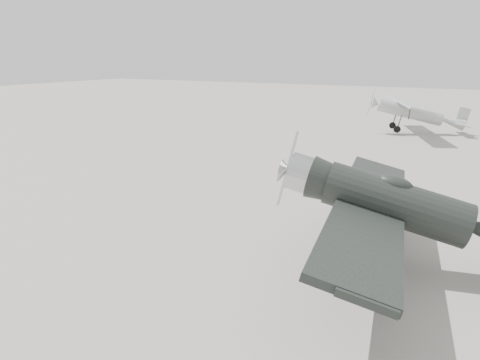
# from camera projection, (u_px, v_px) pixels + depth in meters

# --- Properties ---
(ground) EXTENTS (160.00, 160.00, 0.00)m
(ground) POSITION_uv_depth(u_px,v_px,m) (254.00, 225.00, 17.31)
(ground) COLOR gray
(ground) RESTS_ON ground
(lowwing_monoplane) EXTENTS (8.01, 11.15, 3.58)m
(lowwing_monoplane) POSITION_uv_depth(u_px,v_px,m) (409.00, 209.00, 13.27)
(lowwing_monoplane) COLOR black
(lowwing_monoplane) RESTS_ON ground
(highwing_monoplane) EXTENTS (7.63, 10.52, 3.02)m
(highwing_monoplane) POSITION_uv_depth(u_px,v_px,m) (414.00, 110.00, 36.85)
(highwing_monoplane) COLOR #A0A4A5
(highwing_monoplane) RESTS_ON ground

